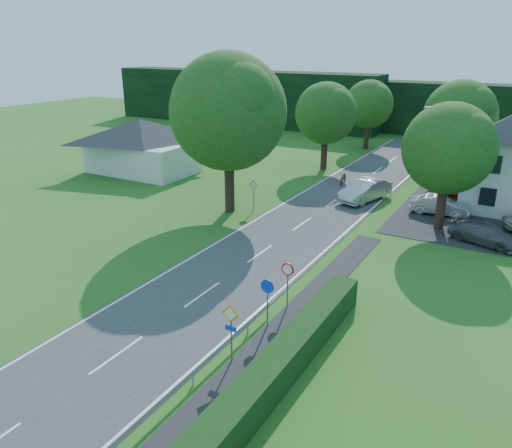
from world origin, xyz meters
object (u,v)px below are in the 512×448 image
Objects in this scene: streetlight at (445,159)px; moving_car at (365,190)px; motorcycle at (343,178)px; parked_car_grey at (485,234)px; parked_car_silver_a at (440,205)px; parked_car_red at (462,200)px.

moving_car is (-6.00, 1.56, -3.57)m from streetlight.
motorcycle is 15.62m from parked_car_grey.
parked_car_grey is (9.52, -5.06, -0.20)m from moving_car.
parked_car_silver_a is 5.77m from parked_car_grey.
streetlight is at bearing -39.95° from motorcycle.
parked_car_silver_a is at bearing 141.03° from parked_car_red.
parked_car_red is at bearing 69.35° from streetlight.
parked_car_grey is (3.52, -3.50, -3.76)m from streetlight.
moving_car reaches higher than parked_car_silver_a.
motorcycle is 0.51× the size of parked_car_red.
moving_car is 5.93m from parked_car_silver_a.
parked_car_grey reaches higher than motorcycle.
parked_car_silver_a is (-1.23, -2.00, -0.03)m from parked_car_red.
moving_car is 7.27m from parked_car_red.
moving_car is at bearing 80.53° from parked_car_grey.
moving_car is at bearing 81.25° from parked_car_silver_a.
moving_car is 1.22× the size of parked_car_red.
moving_car is 2.41× the size of motorcycle.
streetlight reaches higher than moving_car.
streetlight is at bearing 2.03° from moving_car.
streetlight is at bearing 63.69° from parked_car_grey.
motorcycle is at bearing 60.67° from parked_car_silver_a.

